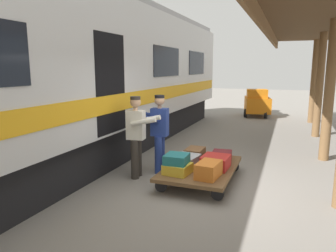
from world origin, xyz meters
TOP-DOWN VIEW (x-y plane):
  - ground_plane at (0.00, 0.00)m, footprint 60.00×60.00m
  - train_car at (3.65, 0.00)m, footprint 3.02×17.90m
  - luggage_cart at (0.35, -0.40)m, footprint 1.32×2.10m
  - suitcase_orange_carryall at (0.06, 0.18)m, footprint 0.42×0.60m
  - suitcase_gray_aluminum at (0.65, -0.40)m, footprint 0.51×0.56m
  - suitcase_maroon_trunk at (0.06, -0.97)m, footprint 0.44×0.60m
  - suitcase_red_plastic at (0.06, -0.40)m, footprint 0.53×0.58m
  - suitcase_brown_leather at (0.65, -0.97)m, footprint 0.38×0.53m
  - suitcase_yellow_case at (0.65, 0.18)m, footprint 0.51×0.51m
  - suitcase_teal_softside at (0.68, 0.16)m, footprint 0.43×0.46m
  - porter_in_overalls at (1.37, -0.62)m, footprint 0.69×0.46m
  - porter_by_door at (1.66, -0.14)m, footprint 0.69×0.47m
  - baggage_tug at (0.18, -9.85)m, footprint 1.40×1.88m

SIDE VIEW (x-z plane):
  - ground_plane at x=0.00m, z-range 0.00..0.00m
  - luggage_cart at x=0.35m, z-range 0.11..0.41m
  - suitcase_maroon_trunk at x=0.06m, z-range 0.30..0.49m
  - suitcase_yellow_case at x=0.65m, z-range 0.30..0.49m
  - suitcase_gray_aluminum at x=0.65m, z-range 0.30..0.51m
  - suitcase_brown_leather at x=0.65m, z-range 0.30..0.51m
  - suitcase_red_plastic at x=0.06m, z-range 0.30..0.55m
  - suitcase_orange_carryall at x=0.06m, z-range 0.30..0.59m
  - suitcase_teal_softside at x=0.68m, z-range 0.49..0.67m
  - baggage_tug at x=0.18m, z-range -0.02..1.28m
  - porter_in_overalls at x=1.37m, z-range 0.07..1.78m
  - porter_by_door at x=1.66m, z-range 0.07..1.78m
  - train_car at x=3.65m, z-range 0.06..4.06m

